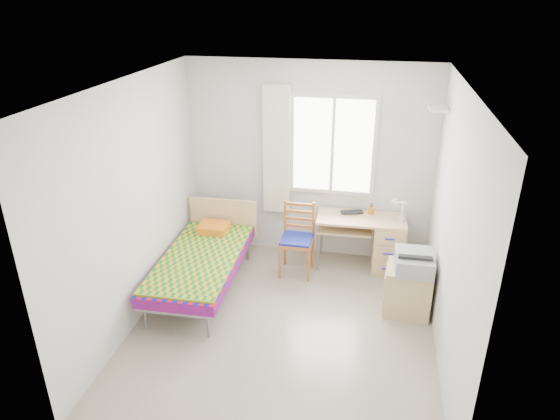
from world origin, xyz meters
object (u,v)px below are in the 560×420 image
object	(u,v)px
cabinet	(408,289)
printer	(414,262)
bed	(203,258)
chair	(298,235)
desk	(383,242)

from	to	relation	value
cabinet	printer	world-z (taller)	printer
cabinet	printer	bearing A→B (deg)	-40.42
printer	bed	bearing A→B (deg)	177.66
chair	printer	distance (m)	1.53
chair	printer	xyz separation A→B (m)	(1.39, -0.65, 0.13)
bed	desk	size ratio (longest dim) A/B	1.69
bed	printer	xyz separation A→B (m)	(2.44, -0.05, 0.26)
bed	desk	distance (m)	2.30
bed	chair	size ratio (longest dim) A/B	2.05
bed	desk	world-z (taller)	bed
bed	chair	bearing A→B (deg)	28.41
chair	cabinet	world-z (taller)	chair
desk	chair	xyz separation A→B (m)	(-1.07, -0.29, 0.14)
chair	printer	world-z (taller)	chair
chair	bed	bearing A→B (deg)	-150.00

